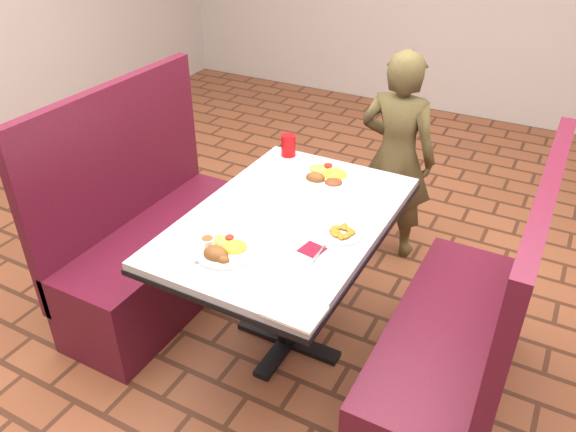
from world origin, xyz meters
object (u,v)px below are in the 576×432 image
(plantain_plate, at_px, (342,233))
(booth_bench_left, at_px, (156,245))
(booth_bench_right, at_px, (457,350))
(diner_person, at_px, (396,157))
(near_dinner_plate, at_px, (223,247))
(red_tumbler, at_px, (288,145))
(dining_table, at_px, (288,234))
(far_dinner_plate, at_px, (326,174))

(plantain_plate, bearing_deg, booth_bench_left, 178.65)
(booth_bench_right, xyz_separation_m, diner_person, (-0.65, 1.04, 0.29))
(near_dinner_plate, relative_size, plantain_plate, 1.43)
(booth_bench_right, height_order, plantain_plate, booth_bench_right)
(near_dinner_plate, distance_m, red_tumbler, 0.91)
(near_dinner_plate, bearing_deg, dining_table, 75.48)
(plantain_plate, bearing_deg, red_tumbler, 134.61)
(booth_bench_left, xyz_separation_m, plantain_plate, (1.06, -0.03, 0.43))
(diner_person, relative_size, far_dinner_plate, 4.32)
(near_dinner_plate, xyz_separation_m, far_dinner_plate, (0.10, 0.75, 0.00))
(far_dinner_plate, xyz_separation_m, red_tumbler, (-0.29, 0.15, 0.03))
(booth_bench_left, bearing_deg, dining_table, 0.00)
(dining_table, distance_m, red_tumbler, 0.62)
(dining_table, height_order, booth_bench_left, booth_bench_left)
(booth_bench_left, height_order, booth_bench_right, same)
(booth_bench_left, distance_m, red_tumbler, 0.88)
(plantain_plate, xyz_separation_m, red_tumbler, (-0.55, 0.56, 0.05))
(booth_bench_right, distance_m, far_dinner_plate, 0.99)
(dining_table, bearing_deg, booth_bench_left, 180.00)
(diner_person, height_order, red_tumbler, diner_person)
(diner_person, bearing_deg, booth_bench_right, 123.86)
(dining_table, relative_size, red_tumbler, 10.77)
(dining_table, bearing_deg, red_tumbler, 118.09)
(far_dinner_plate, xyz_separation_m, plantain_plate, (0.26, -0.41, -0.02))
(plantain_plate, bearing_deg, far_dinner_plate, 122.64)
(far_dinner_plate, bearing_deg, booth_bench_right, -25.90)
(booth_bench_left, distance_m, far_dinner_plate, 1.00)
(diner_person, height_order, near_dinner_plate, diner_person)
(diner_person, bearing_deg, red_tumbler, 51.32)
(far_dinner_plate, height_order, red_tumbler, red_tumbler)
(plantain_plate, bearing_deg, diner_person, 96.34)
(booth_bench_left, height_order, far_dinner_plate, booth_bench_left)
(near_dinner_plate, distance_m, far_dinner_plate, 0.75)
(near_dinner_plate, height_order, plantain_plate, near_dinner_plate)
(booth_bench_right, height_order, far_dinner_plate, booth_bench_right)
(booth_bench_right, bearing_deg, far_dinner_plate, 154.10)
(plantain_plate, distance_m, red_tumbler, 0.78)
(plantain_plate, bearing_deg, near_dinner_plate, -137.00)
(far_dinner_plate, relative_size, plantain_plate, 1.73)
(far_dinner_plate, distance_m, plantain_plate, 0.49)
(dining_table, height_order, diner_person, diner_person)
(dining_table, bearing_deg, plantain_plate, -5.38)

